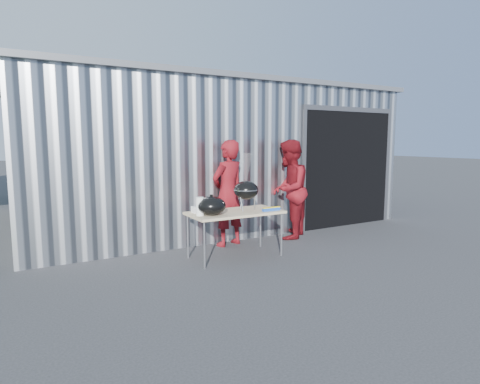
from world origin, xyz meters
TOP-DOWN VIEW (x-y plane):
  - ground at (0.00, 0.00)m, footprint 80.00×80.00m
  - building at (0.92, 4.59)m, footprint 8.20×6.20m
  - folding_table at (-0.07, 0.76)m, footprint 1.50×0.75m
  - kettle_grill at (0.13, 0.76)m, footprint 0.41×0.41m
  - grill_lid at (-0.54, 0.66)m, footprint 0.44×0.44m
  - paper_towels at (-0.71, 0.71)m, footprint 0.12×0.12m
  - white_tub at (-0.62, 0.95)m, footprint 0.20×0.15m
  - foil_box at (0.46, 0.51)m, footprint 0.32×0.05m
  - person_cook at (0.19, 1.48)m, footprint 0.79×0.62m
  - person_bystander at (1.47, 1.39)m, footprint 1.17×1.15m

SIDE VIEW (x-z plane):
  - ground at x=0.00m, z-range 0.00..0.00m
  - folding_table at x=-0.07m, z-range 0.33..1.08m
  - foil_box at x=0.46m, z-range 0.75..0.81m
  - white_tub at x=-0.62m, z-range 0.75..0.85m
  - paper_towels at x=-0.71m, z-range 0.75..1.03m
  - grill_lid at x=-0.54m, z-range 0.74..1.05m
  - person_cook at x=0.19m, z-range 0.00..1.89m
  - person_bystander at x=1.47m, z-range 0.00..1.90m
  - kettle_grill at x=0.13m, z-range 0.71..1.64m
  - building at x=0.92m, z-range -0.01..3.09m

